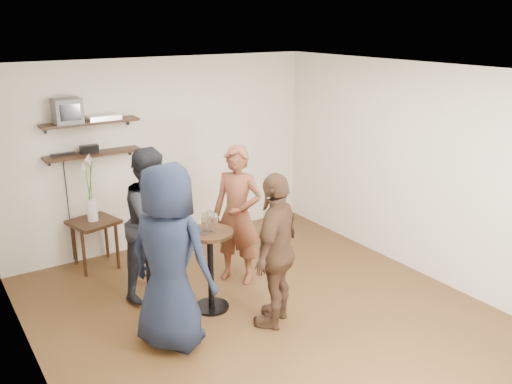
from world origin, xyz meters
The scene contains 18 objects.
room centered at (0.00, 0.00, 1.30)m, with size 4.58×5.08×2.68m.
shelf_upper centered at (-1.00, 2.38, 1.85)m, with size 1.20×0.25×0.04m, color black.
shelf_lower centered at (-1.00, 2.38, 1.45)m, with size 1.20×0.25×0.04m, color black.
crt_monitor centered at (-1.27, 2.38, 2.02)m, with size 0.32×0.30×0.30m, color #59595B.
dvd_deck centered at (-0.83, 2.38, 1.90)m, with size 0.40×0.24×0.06m, color silver.
radio centered at (-1.04, 2.38, 1.52)m, with size 0.22×0.10×0.10m, color black.
power_strip centered at (-1.36, 2.42, 1.48)m, with size 0.30×0.05×0.03m, color black.
side_table centered at (-1.13, 2.20, 0.53)m, with size 0.65×0.65×0.64m.
vase_lilies centered at (-1.13, 2.20, 0.92)m, with size 0.19×0.19×0.90m.
drinks_table centered at (-0.40, 0.45, 0.59)m, with size 0.50×0.50×0.92m.
wine_glass_fl centered at (-0.48, 0.41, 1.05)m, with size 0.07×0.07×0.20m.
wine_glass_fr centered at (-0.35, 0.42, 1.05)m, with size 0.07×0.07×0.20m.
wine_glass_bl centered at (-0.42, 0.52, 1.04)m, with size 0.06×0.06×0.18m.
wine_glass_br centered at (-0.39, 0.47, 1.07)m, with size 0.07×0.07×0.22m.
person_plaid centered at (0.22, 0.89, 0.84)m, with size 0.61×0.40×1.68m, color red.
person_dark centered at (-0.75, 1.12, 0.87)m, with size 0.85×0.66×1.75m, color black.
person_navy centered at (-1.04, 0.05, 0.92)m, with size 0.90×0.59×1.85m, color black.
person_brown centered at (0.03, -0.17, 0.82)m, with size 0.96×0.40×1.65m, color #442C1D.
Camera 1 is at (-2.92, -4.30, 3.07)m, focal length 38.00 mm.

